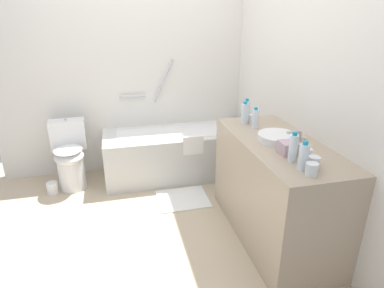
{
  "coord_description": "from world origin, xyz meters",
  "views": [
    {
      "loc": [
        -0.19,
        -2.39,
        1.76
      ],
      "look_at": [
        0.42,
        0.12,
        0.73
      ],
      "focal_mm": 30.19,
      "sensor_mm": 36.0,
      "label": 1
    }
  ],
  "objects": [
    {
      "name": "sink_faucet",
      "position": [
        1.18,
        -0.28,
        0.89
      ],
      "size": [
        0.13,
        0.15,
        0.07
      ],
      "color": "silver",
      "rests_on": "vanity_counter"
    },
    {
      "name": "drinking_glass_2",
      "position": [
        0.93,
        -0.86,
        0.89
      ],
      "size": [
        0.08,
        0.08,
        0.08
      ],
      "primitive_type": "cylinder",
      "color": "white",
      "rests_on": "vanity_counter"
    },
    {
      "name": "drinking_glass_1",
      "position": [
        1.01,
        -0.67,
        0.9
      ],
      "size": [
        0.07,
        0.07,
        0.09
      ],
      "primitive_type": "cylinder",
      "color": "white",
      "rests_on": "vanity_counter"
    },
    {
      "name": "sink_basin",
      "position": [
        1.0,
        -0.28,
        0.88
      ],
      "size": [
        0.31,
        0.31,
        0.06
      ],
      "primitive_type": "cylinder",
      "color": "white",
      "rests_on": "vanity_counter"
    },
    {
      "name": "drinking_glass_3",
      "position": [
        1.0,
        0.18,
        0.89
      ],
      "size": [
        0.07,
        0.07,
        0.08
      ],
      "primitive_type": "cylinder",
      "color": "white",
      "rests_on": "vanity_counter"
    },
    {
      "name": "tissue_box",
      "position": [
        0.95,
        -0.53,
        0.9
      ],
      "size": [
        0.12,
        0.12,
        0.09
      ],
      "primitive_type": "cube",
      "color": "#B99DAA",
      "rests_on": "vanity_counter"
    },
    {
      "name": "water_bottle_3",
      "position": [
        0.92,
        -0.77,
        0.94
      ],
      "size": [
        0.06,
        0.06,
        0.19
      ],
      "color": "silver",
      "rests_on": "vanity_counter"
    },
    {
      "name": "vanity_counter",
      "position": [
        1.01,
        -0.3,
        0.43
      ],
      "size": [
        0.58,
        1.35,
        0.85
      ],
      "primitive_type": "cube",
      "color": "tan",
      "rests_on": "ground_plane"
    },
    {
      "name": "toilet_paper_roll",
      "position": [
        -0.92,
        0.86,
        0.06
      ],
      "size": [
        0.11,
        0.11,
        0.13
      ],
      "primitive_type": "cylinder",
      "color": "white",
      "rests_on": "ground_plane"
    },
    {
      "name": "water_bottle_0",
      "position": [
        0.92,
        0.19,
        0.95
      ],
      "size": [
        0.06,
        0.06,
        0.2
      ],
      "color": "silver",
      "rests_on": "vanity_counter"
    },
    {
      "name": "ground_plane",
      "position": [
        0.0,
        0.0,
        0.0
      ],
      "size": [
        3.65,
        3.65,
        0.0
      ],
      "primitive_type": "plane",
      "color": "#C1AD8E"
    },
    {
      "name": "water_bottle_1",
      "position": [
        0.97,
        0.28,
        0.95
      ],
      "size": [
        0.06,
        0.06,
        0.2
      ],
      "color": "silver",
      "rests_on": "vanity_counter"
    },
    {
      "name": "drinking_glass_0",
      "position": [
        1.0,
        -0.76,
        0.89
      ],
      "size": [
        0.08,
        0.08,
        0.08
      ],
      "primitive_type": "cylinder",
      "color": "white",
      "rests_on": "vanity_counter"
    },
    {
      "name": "water_bottle_4",
      "position": [
        0.92,
        -0.65,
        0.95
      ],
      "size": [
        0.06,
        0.06,
        0.21
      ],
      "color": "silver",
      "rests_on": "vanity_counter"
    },
    {
      "name": "bath_mat",
      "position": [
        0.39,
        0.42,
        0.01
      ],
      "size": [
        0.51,
        0.43,
        0.01
      ],
      "primitive_type": "cube",
      "color": "white",
      "rests_on": "ground_plane"
    },
    {
      "name": "bathtub",
      "position": [
        0.44,
        1.0,
        0.29
      ],
      "size": [
        1.61,
        0.66,
        1.3
      ],
      "color": "silver",
      "rests_on": "ground_plane"
    },
    {
      "name": "toilet",
      "position": [
        -0.72,
        0.99,
        0.36
      ],
      "size": [
        0.37,
        0.52,
        0.73
      ],
      "rotation": [
        0.0,
        0.0,
        -1.51
      ],
      "color": "white",
      "rests_on": "ground_plane"
    },
    {
      "name": "wall_back_tiled",
      "position": [
        0.0,
        1.37,
        1.19
      ],
      "size": [
        3.01,
        0.1,
        2.38
      ],
      "primitive_type": "cube",
      "color": "silver",
      "rests_on": "ground_plane"
    },
    {
      "name": "wall_right_mirror",
      "position": [
        1.35,
        0.0,
        1.19
      ],
      "size": [
        0.1,
        3.05,
        2.38
      ],
      "primitive_type": "cube",
      "color": "silver",
      "rests_on": "ground_plane"
    },
    {
      "name": "water_bottle_2",
      "position": [
        0.96,
        0.05,
        0.94
      ],
      "size": [
        0.06,
        0.06,
        0.19
      ],
      "color": "silver",
      "rests_on": "vanity_counter"
    }
  ]
}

